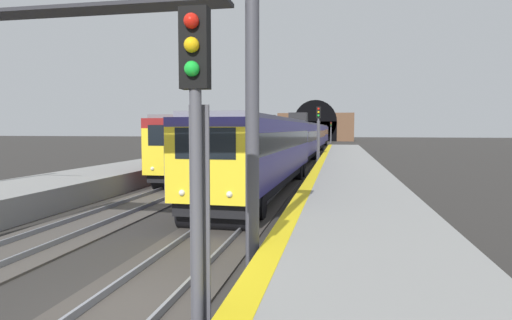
% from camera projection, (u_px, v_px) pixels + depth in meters
% --- Properties ---
extents(ground_plane, '(320.00, 320.00, 0.00)m').
position_uv_depth(ground_plane, '(125.00, 314.00, 7.82)').
color(ground_plane, '#302D2B').
extents(platform_right, '(112.00, 4.22, 1.02)m').
position_uv_depth(platform_right, '(374.00, 306.00, 6.95)').
color(platform_right, gray).
rests_on(platform_right, ground_plane).
extents(platform_right_edge_strip, '(112.00, 0.50, 0.01)m').
position_uv_depth(platform_right_edge_strip, '(261.00, 268.00, 7.26)').
color(platform_right_edge_strip, yellow).
rests_on(platform_right_edge_strip, platform_right).
extents(track_main_line, '(160.00, 2.80, 0.21)m').
position_uv_depth(track_main_line, '(125.00, 312.00, 7.81)').
color(track_main_line, '#423D38').
rests_on(track_main_line, ground_plane).
extents(train_main_approaching, '(74.20, 3.22, 4.83)m').
position_uv_depth(train_main_approaching, '(306.00, 138.00, 49.41)').
color(train_main_approaching, navy).
rests_on(train_main_approaching, ground_plane).
extents(train_adjacent_platform, '(42.51, 2.91, 5.00)m').
position_uv_depth(train_adjacent_platform, '(251.00, 138.00, 42.81)').
color(train_adjacent_platform, maroon).
rests_on(train_adjacent_platform, ground_plane).
extents(railway_signal_near, '(0.39, 0.38, 4.94)m').
position_uv_depth(railway_signal_near, '(196.00, 156.00, 5.71)').
color(railway_signal_near, '#4C4C54').
rests_on(railway_signal_near, ground_plane).
extents(railway_signal_mid, '(0.39, 0.38, 5.31)m').
position_uv_depth(railway_signal_mid, '(318.00, 130.00, 38.75)').
color(railway_signal_mid, '#4C4C54').
rests_on(railway_signal_mid, ground_plane).
extents(railway_signal_far, '(0.39, 0.38, 4.82)m').
position_uv_depth(railway_signal_far, '(331.00, 130.00, 96.28)').
color(railway_signal_far, '#4C4C54').
rests_on(railway_signal_far, ground_plane).
extents(overhead_signal_gantry, '(0.70, 9.26, 6.69)m').
position_uv_depth(overhead_signal_gantry, '(50.00, 47.00, 9.35)').
color(overhead_signal_gantry, '#3F3F47').
rests_on(overhead_signal_gantry, ground_plane).
extents(tunnel_portal, '(2.87, 19.83, 11.11)m').
position_uv_depth(tunnel_portal, '(315.00, 127.00, 112.85)').
color(tunnel_portal, brown).
rests_on(tunnel_portal, ground_plane).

